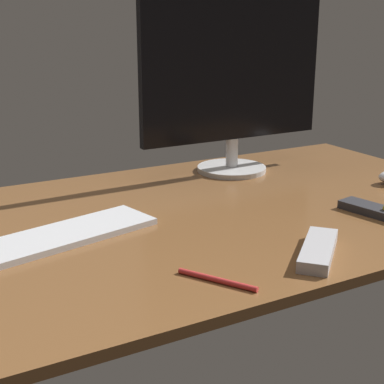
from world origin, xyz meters
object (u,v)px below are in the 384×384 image
(monitor, at_px, (233,81))
(media_remote, at_px, (374,210))
(keyboard, at_px, (48,239))
(pen, at_px, (217,280))
(tv_remote, at_px, (318,250))

(monitor, height_order, media_remote, monitor)
(keyboard, height_order, pen, keyboard)
(monitor, relative_size, media_remote, 3.41)
(monitor, bearing_deg, keyboard, -155.39)
(keyboard, bearing_deg, tv_remote, -49.17)
(media_remote, xyz_separation_m, tv_remote, (-0.26, -0.12, 0.00))
(keyboard, xyz_separation_m, media_remote, (0.68, -0.19, 0.00))
(tv_remote, bearing_deg, pen, 138.78)
(media_remote, bearing_deg, keyboard, -116.34)
(monitor, xyz_separation_m, tv_remote, (-0.19, -0.58, -0.24))
(media_remote, bearing_deg, tv_remote, -76.86)
(pen, bearing_deg, keyboard, -178.60)
(media_remote, height_order, pen, media_remote)
(tv_remote, bearing_deg, media_remote, -18.31)
(keyboard, bearing_deg, monitor, 11.98)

